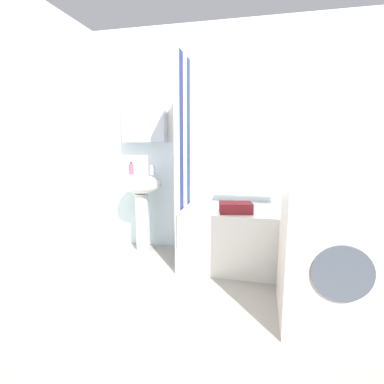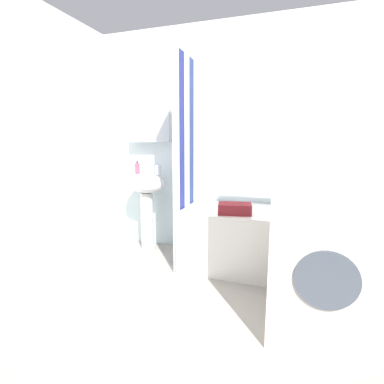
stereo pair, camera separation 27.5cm
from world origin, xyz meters
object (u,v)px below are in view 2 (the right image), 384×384
Objects in this scene: bathtub at (260,241)px; body_wash_bottle at (310,199)px; towel_folded at (235,209)px; toothbrush_cup at (158,170)px; soap_dispenser at (137,168)px; conditioner_bottle at (318,201)px; washer_dryer_stack at (326,198)px; shampoo_bottle at (331,201)px; sink at (146,195)px.

bathtub is 8.02× the size of body_wash_bottle.
towel_folded is at bearing -143.79° from body_wash_bottle.
toothbrush_cup is at bearing 169.31° from bathtub.
soap_dispenser is 0.80× the size of body_wash_bottle.
bathtub is at bearing -153.94° from conditioner_bottle.
washer_dryer_stack reaches higher than body_wash_bottle.
toothbrush_cup is 1.90m from washer_dryer_stack.
towel_folded is (-0.83, -0.47, -0.03)m from shampoo_bottle.
bathtub is 8.45× the size of shampoo_bottle.
bathtub is 0.44m from towel_folded.
sink is at bearing 150.75° from washer_dryer_stack.
body_wash_bottle is at bearing 33.77° from bathtub.
bathtub is at bearing -146.23° from body_wash_bottle.
conditioner_bottle is 0.91× the size of body_wash_bottle.
toothbrush_cup reaches higher than shampoo_bottle.
conditioner_bottle is at bearing 87.43° from washer_dryer_stack.
towel_folded is at bearing -150.43° from shampoo_bottle.
bathtub is (1.39, -0.20, -0.62)m from soap_dispenser.
soap_dispenser is at bearing 171.69° from bathtub.
soap_dispenser is at bearing -177.26° from body_wash_bottle.
sink is 5.90× the size of soap_dispenser.
sink is 0.59× the size of bathtub.
washer_dryer_stack reaches higher than towel_folded.
towel_folded is (0.93, -0.40, -0.28)m from toothbrush_cup.
bathtub is 0.77m from shampoo_bottle.
toothbrush_cup reaches higher than body_wash_bottle.
conditioner_bottle is (0.50, 0.24, 0.36)m from bathtub.
body_wash_bottle is at bearing 2.74° from soap_dispenser.
washer_dryer_stack reaches higher than sink.
sink is 0.31m from toothbrush_cup.
towel_folded is at bearing -149.03° from conditioner_bottle.
washer_dryer_stack is at bearing -28.72° from soap_dispenser.
towel_folded is 0.95m from washer_dryer_stack.
washer_dryer_stack reaches higher than conditioner_bottle.
shampoo_bottle is 0.95m from towel_folded.
washer_dryer_stack is at bearing -98.49° from shampoo_bottle.
sink is 4.98× the size of shampoo_bottle.
bathtub is at bearing -155.03° from shampoo_bottle.
soap_dispenser is 0.88× the size of conditioner_bottle.
conditioner_bottle is at bearing 3.03° from sink.
toothbrush_cup is at bearing 156.76° from towel_folded.
body_wash_bottle is 0.80m from towel_folded.
washer_dryer_stack reaches higher than toothbrush_cup.
towel_folded is at bearing -23.24° from toothbrush_cup.
sink is at bearing -175.86° from shampoo_bottle.
soap_dispenser reaches higher than bathtub.
conditioner_bottle is 1.08m from washer_dryer_stack.
toothbrush_cup is (0.25, 0.01, -0.01)m from soap_dispenser.
shampoo_bottle is at bearing -0.79° from body_wash_bottle.
body_wash_bottle is (-0.18, 0.00, 0.00)m from shampoo_bottle.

